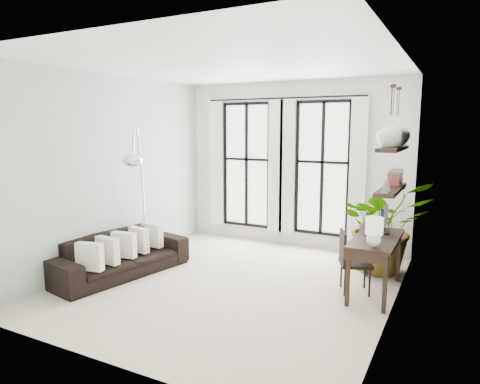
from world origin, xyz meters
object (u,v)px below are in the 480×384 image
Objects in this scene: plant at (384,225)px; desk_chair at (350,258)px; sofa at (120,255)px; arc_lamp at (138,160)px; desk at (375,242)px; buddha at (364,247)px.

plant is 1.22m from desk_chair.
plant reaches higher than desk_chair.
arc_lamp reaches higher than sofa.
plant reaches higher than desk.
plant is at bearing 54.38° from desk_chair.
arc_lamp reaches higher than desk_chair.
desk is at bearing 9.74° from arc_lamp.
desk is 1.68× the size of buddha.
sofa is 4.27m from plant.
sofa is at bearing 172.91° from desk_chair.
sofa is 3.90m from desk.
arc_lamp is at bearing 166.97° from desk_chair.
plant is (3.69, 2.11, 0.44)m from sofa.
buddha reaches higher than sofa.
arc_lamp is (-3.59, -1.72, 1.05)m from plant.
arc_lamp is at bearing -154.35° from plant.
plant is 0.64× the size of arc_lamp.
buddha is (-0.04, 1.21, -0.16)m from desk_chair.
desk_chair is 0.37× the size of arc_lamp.
desk is 1.55× the size of desk_chair.
buddha is (-0.36, 1.15, -0.41)m from desk.
buddha is (-0.30, 0.05, -0.42)m from plant.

